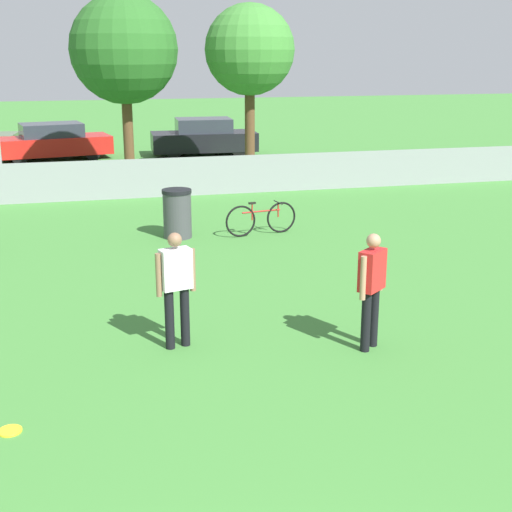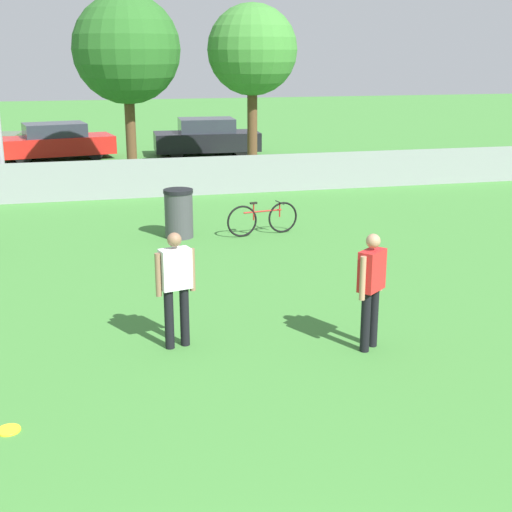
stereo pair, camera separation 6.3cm
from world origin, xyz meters
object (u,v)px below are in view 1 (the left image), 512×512
at_px(player_receiver_white, 176,282).
at_px(bicycle_sideline, 261,219).
at_px(tree_far_right, 250,51).
at_px(tree_near_pole, 124,50).
at_px(parked_car_dark, 204,138).
at_px(trash_bin, 177,213).
at_px(parked_car_red, 52,142).
at_px(player_thrower_red, 372,283).
at_px(frisbee_disc, 10,431).

height_order(player_receiver_white, bicycle_sideline, player_receiver_white).
xyz_separation_m(tree_far_right, bicycle_sideline, (-1.51, -7.44, -3.61)).
relative_size(tree_near_pole, parked_car_dark, 1.37).
bearing_deg(player_receiver_white, tree_far_right, 57.25).
distance_m(bicycle_sideline, trash_bin, 1.88).
xyz_separation_m(parked_car_red, parked_car_dark, (5.77, -0.21, 0.02)).
bearing_deg(parked_car_dark, trash_bin, -100.13).
bearing_deg(player_thrower_red, tree_far_right, 43.82).
height_order(player_receiver_white, player_thrower_red, same).
bearing_deg(tree_near_pole, bicycle_sideline, -72.86).
xyz_separation_m(player_thrower_red, bicycle_sideline, (0.11, 6.52, -0.59)).
bearing_deg(trash_bin, parked_car_red, 103.09).
relative_size(frisbee_disc, parked_car_dark, 0.06).
distance_m(frisbee_disc, trash_bin, 8.46).
xyz_separation_m(tree_near_pole, bicycle_sideline, (2.35, -7.61, -3.64)).
xyz_separation_m(player_thrower_red, frisbee_disc, (-4.68, -1.19, -0.94)).
xyz_separation_m(tree_far_right, player_receiver_white, (-4.20, -13.27, -3.02)).
relative_size(player_receiver_white, frisbee_disc, 6.32).
bearing_deg(player_thrower_red, trash_bin, 64.99).
bearing_deg(bicycle_sideline, player_thrower_red, -100.33).
bearing_deg(bicycle_sideline, parked_car_red, 101.01).
bearing_deg(parked_car_red, tree_near_pole, -76.26).
bearing_deg(player_thrower_red, parked_car_red, 64.04).
distance_m(trash_bin, parked_car_dark, 12.94).
distance_m(bicycle_sideline, parked_car_dark, 12.88).
height_order(tree_far_right, player_receiver_white, tree_far_right).
relative_size(tree_near_pole, parked_car_red, 1.25).
bearing_deg(tree_far_right, trash_bin, -114.95).
distance_m(tree_near_pole, player_thrower_red, 14.63).
relative_size(tree_far_right, parked_car_red, 1.20).
distance_m(player_receiver_white, trash_bin, 6.11).
bearing_deg(trash_bin, tree_far_right, 65.05).
relative_size(bicycle_sideline, trash_bin, 1.57).
bearing_deg(tree_near_pole, parked_car_red, 114.66).
height_order(tree_far_right, frisbee_disc, tree_far_right).
bearing_deg(tree_near_pole, player_thrower_red, -81.00).
height_order(tree_near_pole, player_thrower_red, tree_near_pole).
distance_m(bicycle_sideline, parked_car_red, 13.92).
xyz_separation_m(bicycle_sideline, parked_car_red, (-4.84, 13.05, 0.29)).
bearing_deg(frisbee_disc, parked_car_dark, 74.46).
height_order(tree_far_right, player_thrower_red, tree_far_right).
bearing_deg(parked_car_dark, player_receiver_white, -98.66).
relative_size(player_thrower_red, frisbee_disc, 6.32).
xyz_separation_m(tree_near_pole, parked_car_red, (-2.49, 5.43, -3.34)).
bearing_deg(parked_car_dark, frisbee_disc, -103.24).
bearing_deg(tree_near_pole, tree_far_right, -2.54).
xyz_separation_m(tree_near_pole, parked_car_dark, (3.28, 5.23, -3.32)).
bearing_deg(frisbee_disc, parked_car_red, 90.16).
bearing_deg(parked_car_red, tree_far_right, -52.33).
relative_size(player_receiver_white, bicycle_sideline, 0.98).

